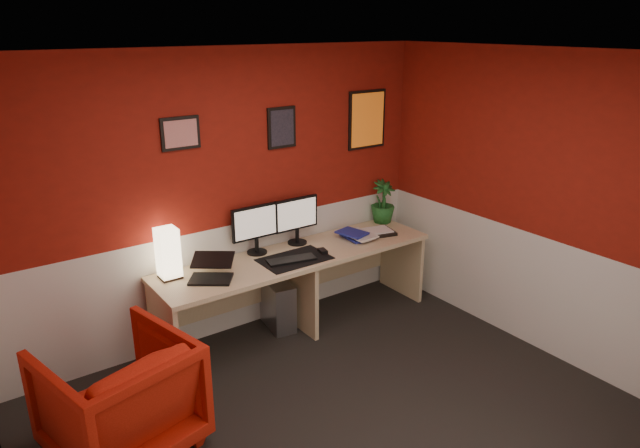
{
  "coord_description": "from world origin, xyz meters",
  "views": [
    {
      "loc": [
        -2.07,
        -2.55,
        2.68
      ],
      "look_at": [
        0.6,
        1.21,
        1.05
      ],
      "focal_mm": 32.26,
      "sensor_mm": 36.0,
      "label": 1
    }
  ],
  "objects": [
    {
      "name": "desk_mat",
      "position": [
        0.41,
        1.32,
        0.73
      ],
      "size": [
        0.6,
        0.38,
        0.01
      ],
      "primitive_type": "cube",
      "color": "black",
      "rests_on": "desk"
    },
    {
      "name": "art_center",
      "position": [
        0.56,
        1.74,
        1.8
      ],
      "size": [
        0.28,
        0.02,
        0.36
      ],
      "primitive_type": "cube",
      "color": "black",
      "rests_on": "wall_back"
    },
    {
      "name": "wall_back",
      "position": [
        0.0,
        1.75,
        1.25
      ],
      "size": [
        4.0,
        0.01,
        2.5
      ],
      "primitive_type": "cube",
      "color": "maroon",
      "rests_on": "ground"
    },
    {
      "name": "armchair",
      "position": [
        -1.32,
        0.74,
        0.39
      ],
      "size": [
        1.01,
        1.03,
        0.78
      ],
      "primitive_type": "imported",
      "rotation": [
        0.0,
        0.0,
        3.37
      ],
      "color": "red",
      "rests_on": "ground"
    },
    {
      "name": "art_right",
      "position": [
        1.54,
        1.74,
        1.78
      ],
      "size": [
        0.44,
        0.02,
        0.56
      ],
      "primitive_type": "cube",
      "color": "orange",
      "rests_on": "wall_back"
    },
    {
      "name": "wall_right",
      "position": [
        2.0,
        0.0,
        1.25
      ],
      "size": [
        0.01,
        3.5,
        2.5
      ],
      "primitive_type": "cube",
      "color": "maroon",
      "rests_on": "ground"
    },
    {
      "name": "wainscot_back",
      "position": [
        0.0,
        1.75,
        0.5
      ],
      "size": [
        4.0,
        0.01,
        1.0
      ],
      "primitive_type": "cube",
      "color": "silver",
      "rests_on": "ground"
    },
    {
      "name": "book_middle",
      "position": [
        1.07,
        1.38,
        0.77
      ],
      "size": [
        0.24,
        0.32,
        0.02
      ],
      "primitive_type": "imported",
      "rotation": [
        0.0,
        0.0,
        0.03
      ],
      "color": "silver",
      "rests_on": "book_bottom"
    },
    {
      "name": "shoji_lamp",
      "position": [
        -0.61,
        1.59,
        0.93
      ],
      "size": [
        0.16,
        0.16,
        0.4
      ],
      "primitive_type": "cube",
      "color": "#FFE5B2",
      "rests_on": "desk"
    },
    {
      "name": "monitor_right",
      "position": [
        0.64,
        1.63,
        1.02
      ],
      "size": [
        0.45,
        0.06,
        0.58
      ],
      "primitive_type": "cube",
      "color": "black",
      "rests_on": "desk"
    },
    {
      "name": "mouse",
      "position": [
        0.69,
        1.29,
        0.75
      ],
      "size": [
        0.08,
        0.11,
        0.03
      ],
      "primitive_type": "cube",
      "rotation": [
        0.0,
        0.0,
        -0.2
      ],
      "color": "black",
      "rests_on": "desk_mat"
    },
    {
      "name": "pc_tower",
      "position": [
        0.36,
        1.55,
        0.23
      ],
      "size": [
        0.26,
        0.47,
        0.45
      ],
      "primitive_type": "cube",
      "rotation": [
        0.0,
        0.0,
        -0.15
      ],
      "color": "#99999E",
      "rests_on": "ground"
    },
    {
      "name": "ground",
      "position": [
        0.0,
        0.0,
        0.0
      ],
      "size": [
        4.0,
        3.5,
        0.01
      ],
      "primitive_type": "cube",
      "color": "black",
      "rests_on": "ground"
    },
    {
      "name": "monitor_left",
      "position": [
        0.22,
        1.64,
        1.02
      ],
      "size": [
        0.45,
        0.06,
        0.58
      ],
      "primitive_type": "cube",
      "color": "black",
      "rests_on": "desk"
    },
    {
      "name": "book_top",
      "position": [
        1.02,
        1.39,
        0.79
      ],
      "size": [
        0.26,
        0.31,
        0.03
      ],
      "primitive_type": "imported",
      "rotation": [
        0.0,
        0.0,
        0.23
      ],
      "color": "navy",
      "rests_on": "book_middle"
    },
    {
      "name": "laptop",
      "position": [
        -0.36,
        1.35,
        0.84
      ],
      "size": [
        0.4,
        0.38,
        0.22
      ],
      "primitive_type": "cube",
      "rotation": [
        0.0,
        0.0,
        -0.64
      ],
      "color": "black",
      "rests_on": "desk"
    },
    {
      "name": "keyboard",
      "position": [
        0.37,
        1.3,
        0.74
      ],
      "size": [
        0.44,
        0.23,
        0.02
      ],
      "primitive_type": "cube",
      "rotation": [
        0.0,
        0.0,
        -0.22
      ],
      "color": "black",
      "rests_on": "desk_mat"
    },
    {
      "name": "potted_plant",
      "position": [
        1.68,
        1.62,
        0.95
      ],
      "size": [
        0.25,
        0.25,
        0.43
      ],
      "primitive_type": "imported",
      "rotation": [
        0.0,
        0.0,
        -0.02
      ],
      "color": "#19591E",
      "rests_on": "desk"
    },
    {
      "name": "wainscot_right",
      "position": [
        2.0,
        0.0,
        0.5
      ],
      "size": [
        0.01,
        3.5,
        1.0
      ],
      "primitive_type": "cube",
      "color": "silver",
      "rests_on": "ground"
    },
    {
      "name": "desk",
      "position": [
        0.5,
        1.41,
        0.36
      ],
      "size": [
        2.6,
        0.65,
        0.73
      ],
      "primitive_type": "cube",
      "color": "tan",
      "rests_on": "ground"
    },
    {
      "name": "zen_tray",
      "position": [
        1.4,
        1.4,
        0.74
      ],
      "size": [
        0.4,
        0.33,
        0.03
      ],
      "primitive_type": "cube",
      "rotation": [
        0.0,
        0.0,
        -0.24
      ],
      "color": "black",
      "rests_on": "desk"
    },
    {
      "name": "wall_front",
      "position": [
        0.0,
        -1.75,
        1.25
      ],
      "size": [
        4.0,
        0.01,
        2.5
      ],
      "primitive_type": "cube",
      "color": "maroon",
      "rests_on": "ground"
    },
    {
      "name": "ceiling",
      "position": [
        0.0,
        0.0,
        2.5
      ],
      "size": [
        4.0,
        3.5,
        0.01
      ],
      "primitive_type": "cube",
      "color": "white",
      "rests_on": "ground"
    },
    {
      "name": "art_left",
      "position": [
        -0.37,
        1.74,
        1.85
      ],
      "size": [
        0.32,
        0.02,
        0.26
      ],
      "primitive_type": "cube",
      "color": "red",
      "rests_on": "wall_back"
    },
    {
      "name": "book_bottom",
      "position": [
        1.06,
        1.42,
        0.74
      ],
      "size": [
        0.24,
        0.3,
        0.03
      ],
      "primitive_type": "imported",
      "rotation": [
        0.0,
        0.0,
        -0.08
      ],
      "color": "navy",
      "rests_on": "desk"
    }
  ]
}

